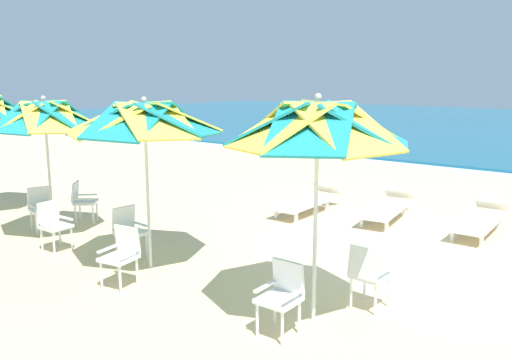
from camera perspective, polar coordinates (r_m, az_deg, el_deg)
ground_plane at (r=9.08m, az=15.08°, el=-8.29°), size 80.00×80.00×0.00m
beach_umbrella_0 at (r=6.07m, az=6.80°, el=5.85°), size 2.22×2.22×2.79m
plastic_chair_0 at (r=6.93m, az=12.24°, el=-9.94°), size 0.47×0.49×0.87m
plastic_chair_1 at (r=6.18m, az=2.87°, el=-12.35°), size 0.44×0.47×0.87m
beach_umbrella_1 at (r=8.02m, az=-12.15°, el=6.47°), size 2.37×2.37×2.69m
plastic_chair_2 at (r=8.90m, az=-13.87°, el=-5.26°), size 0.51×0.48×0.87m
plastic_chair_3 at (r=7.74m, az=-14.58°, el=-7.78°), size 0.51×0.53×0.87m
beach_umbrella_2 at (r=10.22m, az=-22.24°, el=6.42°), size 2.11×2.11×2.65m
plastic_chair_4 at (r=11.31m, az=-18.59°, el=-2.03°), size 0.63×0.63×0.87m
plastic_chair_5 at (r=9.66m, az=-21.42°, el=-4.41°), size 0.48×0.46×0.87m
plastic_chair_6 at (r=11.00m, az=-22.59°, el=-2.67°), size 0.56×0.54×0.87m
sun_lounger_0 at (r=10.95m, az=23.40°, el=-3.95°), size 0.66×2.15×0.62m
sun_lounger_1 at (r=11.35m, az=14.21°, el=-2.85°), size 0.87×2.20×0.62m
sun_lounger_2 at (r=11.63m, az=5.67°, el=-2.23°), size 0.64×2.15×0.62m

